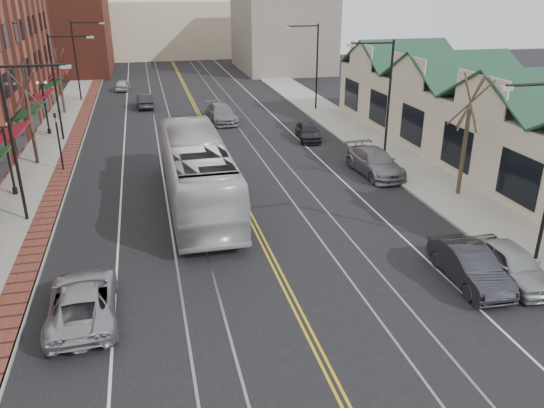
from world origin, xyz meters
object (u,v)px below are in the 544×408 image
transit_bus (197,172)px  parked_car_a (511,264)px  parked_suv (82,301)px  parked_car_c (375,162)px  parked_car_b (469,266)px  parked_car_d (308,131)px

transit_bus → parked_car_a: (11.78, -11.37, -1.16)m
parked_suv → parked_car_c: bearing=-145.9°
parked_car_a → parked_car_c: 13.89m
parked_suv → parked_car_c: parked_car_c is taller
transit_bus → parked_car_b: size_ratio=2.98×
parked_suv → parked_car_b: bearing=173.9°
parked_suv → parked_car_d: size_ratio=1.29×
parked_car_a → parked_car_b: bearing=171.6°
transit_bus → parked_suv: 11.46m
transit_bus → parked_car_c: 12.10m
transit_bus → parked_car_c: (11.78, 2.53, -1.12)m
transit_bus → parked_car_b: (9.98, -11.11, -1.16)m
parked_car_b → parked_car_c: bearing=85.3°
parked_car_c → parked_car_b: bearing=-100.6°
parked_car_b → parked_car_d: (0.00, 22.54, -0.07)m
parked_car_a → parked_car_b: (-1.80, 0.26, -0.00)m
parked_car_a → parked_car_d: size_ratio=1.11×
parked_car_b → parked_car_c: 13.75m
parked_suv → transit_bus: bearing=-120.3°
parked_car_a → parked_car_c: size_ratio=0.81×
parked_car_a → parked_car_d: parked_car_a is taller
parked_car_b → transit_bus: bearing=134.8°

